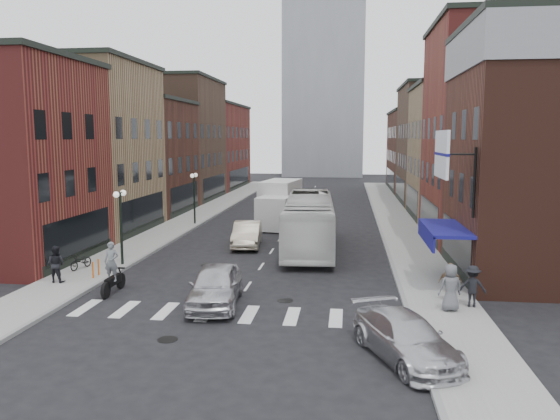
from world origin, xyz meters
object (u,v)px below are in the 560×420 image
object	(u,v)px
transit_bus	(309,222)
sedan_left_far	(247,234)
box_truck	(279,204)
sedan_left_near	(215,285)
ped_right_a	(472,286)
streetlamp_near	(120,213)
curb_car	(406,338)
parked_bicycle	(81,261)
billboard_sign	(444,156)
ped_right_c	(451,287)
streetlamp_far	(194,189)
ped_left_solo	(56,264)
ped_right_b	(450,282)
motorcycle_rider	(112,270)
bike_rack	(96,269)

from	to	relation	value
transit_bus	sedan_left_far	world-z (taller)	transit_bus
box_truck	sedan_left_near	xyz separation A→B (m)	(0.01, -20.87, -0.88)
ped_right_a	transit_bus	bearing A→B (deg)	-48.75
transit_bus	sedan_left_near	world-z (taller)	transit_bus
box_truck	streetlamp_near	bearing A→B (deg)	-105.91
curb_car	parked_bicycle	bearing A→B (deg)	125.19
parked_bicycle	billboard_sign	bearing A→B (deg)	5.73
billboard_sign	parked_bicycle	bearing A→B (deg)	172.93
streetlamp_near	ped_right_c	distance (m)	17.21
curb_car	ped_right_a	world-z (taller)	ped_right_a
box_truck	parked_bicycle	bearing A→B (deg)	-109.02
streetlamp_far	box_truck	size ratio (longest dim) A/B	0.50
streetlamp_near	transit_bus	world-z (taller)	streetlamp_near
ped_left_solo	ped_right_c	bearing A→B (deg)	178.72
transit_bus	curb_car	world-z (taller)	transit_bus
ped_right_b	box_truck	bearing A→B (deg)	-57.66
sedan_left_far	ped_right_c	bearing A→B (deg)	-55.79
ped_left_solo	ped_right_c	xyz separation A→B (m)	(17.58, -2.08, 0.06)
sedan_left_far	ped_right_b	world-z (taller)	ped_right_b
motorcycle_rider	ped_right_c	xyz separation A→B (m)	(14.37, -1.07, -0.01)
streetlamp_far	box_truck	world-z (taller)	streetlamp_far
motorcycle_rider	ped_right_a	world-z (taller)	motorcycle_rider
streetlamp_far	ped_right_a	world-z (taller)	streetlamp_far
sedan_left_far	billboard_sign	bearing A→B (deg)	-49.44
box_truck	ped_left_solo	distance (m)	20.50
sedan_left_far	ped_right_a	world-z (taller)	ped_right_a
streetlamp_near	ped_right_b	world-z (taller)	streetlamp_near
streetlamp_near	motorcycle_rider	xyz separation A→B (m)	(1.66, -4.91, -1.81)
curb_car	ped_right_b	world-z (taller)	ped_right_b
streetlamp_far	curb_car	world-z (taller)	streetlamp_far
streetlamp_far	curb_car	size ratio (longest dim) A/B	0.86
transit_bus	ped_left_solo	world-z (taller)	transit_bus
streetlamp_near	ped_right_a	xyz separation A→B (m)	(17.00, -5.34, -1.92)
ped_right_b	sedan_left_near	bearing A→B (deg)	13.89
curb_car	ped_right_c	bearing A→B (deg)	41.39
streetlamp_far	sedan_left_far	xyz separation A→B (m)	(5.64, -7.74, -2.13)
parked_bicycle	transit_bus	bearing A→B (deg)	45.15
streetlamp_far	sedan_left_near	world-z (taller)	streetlamp_far
transit_bus	curb_car	xyz separation A→B (m)	(4.22, -16.51, -1.01)
streetlamp_near	ped_right_b	xyz separation A→B (m)	(16.26, -4.63, -1.96)
bike_rack	ped_right_b	distance (m)	16.58
transit_bus	parked_bicycle	bearing A→B (deg)	-150.84
bike_rack	curb_car	world-z (taller)	curb_car
box_truck	sedan_left_near	world-z (taller)	box_truck
streetlamp_near	sedan_left_near	bearing A→B (deg)	-42.13
sedan_left_far	ped_right_b	bearing A→B (deg)	-51.83
parked_bicycle	ped_right_b	bearing A→B (deg)	2.31
motorcycle_rider	sedan_left_far	xyz separation A→B (m)	(3.98, 11.17, -0.31)
sedan_left_near	parked_bicycle	distance (m)	9.49
bike_rack	curb_car	size ratio (longest dim) A/B	0.17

